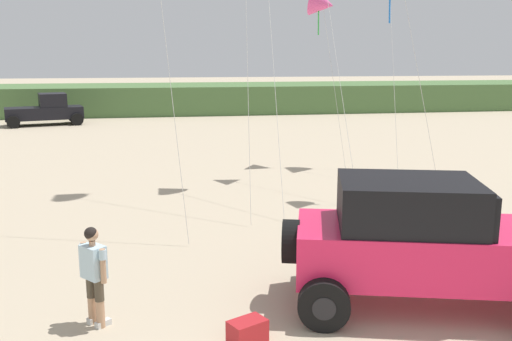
# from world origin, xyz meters

# --- Properties ---
(dune_ridge) EXTENTS (90.00, 7.76, 2.08)m
(dune_ridge) POSITION_xyz_m (-5.76, 39.53, 1.04)
(dune_ridge) COLOR #4C703D
(dune_ridge) RESTS_ON ground_plane
(jeep) EXTENTS (5.02, 3.42, 2.26)m
(jeep) POSITION_xyz_m (2.31, 3.88, 1.20)
(jeep) COLOR #EA2151
(jeep) RESTS_ON ground_plane
(person_watching) EXTENTS (0.47, 0.50, 1.67)m
(person_watching) POSITION_xyz_m (-3.17, 4.07, 0.94)
(person_watching) COLOR tan
(person_watching) RESTS_ON ground_plane
(cooler_box) EXTENTS (0.66, 0.57, 0.38)m
(cooler_box) POSITION_xyz_m (-0.85, 3.07, 0.19)
(cooler_box) COLOR #B21E23
(cooler_box) RESTS_ON ground_plane
(distant_pickup) EXTENTS (4.93, 3.42, 1.98)m
(distant_pickup) POSITION_xyz_m (-9.22, 32.28, 0.94)
(distant_pickup) COLOR black
(distant_pickup) RESTS_ON ground_plane
(kite_red_delta) EXTENTS (1.53, 2.20, 7.00)m
(kite_red_delta) POSITION_xyz_m (4.21, 16.90, 6.27)
(kite_red_delta) COLOR #E04C93
(kite_red_delta) RESTS_ON ground_plane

